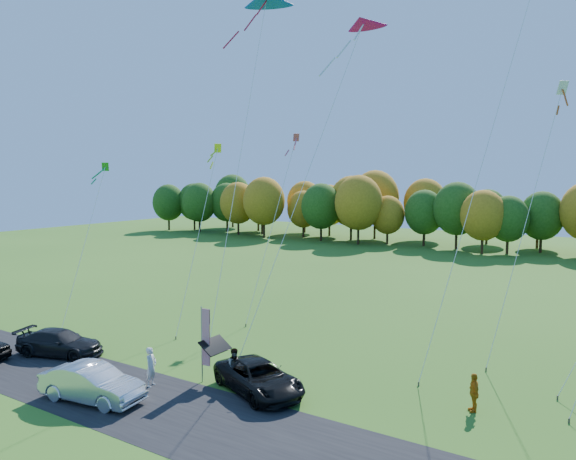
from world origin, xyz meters
The scene contains 17 objects.
ground centered at (0.00, 0.00, 0.00)m, with size 160.00×160.00×0.00m, color #305D18.
asphalt_strip centered at (0.00, -4.00, 0.01)m, with size 90.00×6.00×0.01m, color black.
tree_line centered at (0.00, 55.00, 0.00)m, with size 116.00×12.00×10.00m, color #1E4711, non-canonical shape.
black_suv centered at (2.49, -0.27, 0.74)m, with size 2.44×5.29×1.47m, color black.
silver_sedan centered at (-3.21, -5.17, 0.82)m, with size 1.73×4.96×1.63m, color silver.
dark_truck_a centered at (-10.16, -2.01, 0.72)m, with size 2.02×4.96×1.44m, color black.
person_tailgate_a centered at (-2.35, -2.44, 0.95)m, with size 0.69×0.46×1.90m, color silver.
person_tailgate_b centered at (1.02, -0.17, 0.92)m, with size 0.89×0.70×1.84m, color gray.
person_east centered at (11.45, 3.13, 0.84)m, with size 0.99×0.41×1.69m, color #BB6B11.
feather_flag centered at (-0.48, -0.64, 2.30)m, with size 0.50×0.12×3.78m.
kite_delta_blue centered at (-4.80, 7.88, 11.96)m, with size 4.21×10.65×24.32m.
kite_parafoil_orange centered at (9.99, 11.29, 13.15)m, with size 5.05×13.88×26.66m.
kite_delta_red centered at (1.01, 6.45, 10.22)m, with size 3.34×11.55×20.93m.
kite_diamond_yellow centered at (-7.66, 6.84, 6.16)m, with size 2.18×6.66×12.64m.
kite_diamond_green centered at (-14.51, 3.07, 5.48)m, with size 2.66×6.12×11.33m.
kite_diamond_white centered at (11.68, 12.03, 7.72)m, with size 2.74×7.61×15.91m.
kite_diamond_pink centered at (-5.56, 12.49, 6.68)m, with size 1.64×8.52×13.63m.
Camera 1 is at (17.56, -20.70, 10.17)m, focal length 35.00 mm.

